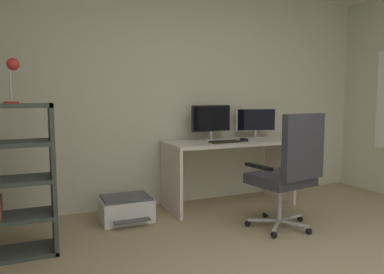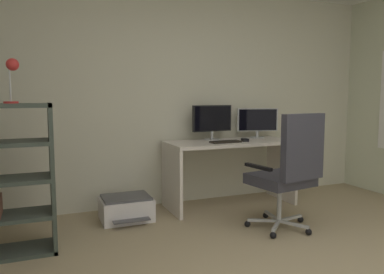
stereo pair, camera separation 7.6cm
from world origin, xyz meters
The scene contains 9 objects.
wall_back centered at (0.00, 2.71, 1.26)m, with size 4.99×0.10×2.51m, color beige.
desk centered at (0.42, 2.30, 0.55)m, with size 1.46×0.63×0.75m.
monitor_main centered at (0.27, 2.46, 0.99)m, with size 0.50×0.18×0.40m.
monitor_secondary centered at (0.88, 2.46, 0.96)m, with size 0.50×0.18×0.36m.
keyboard centered at (0.30, 2.17, 0.76)m, with size 0.34×0.13×0.02m, color black.
computer_mouse centered at (0.55, 2.19, 0.77)m, with size 0.06×0.10×0.03m, color black.
office_chair centered at (0.53, 1.33, 0.59)m, with size 0.65×0.67×1.11m.
desk_lamp centered at (-1.77, 1.74, 1.45)m, with size 0.13×0.11×0.35m.
printer centered at (-0.80, 2.23, 0.12)m, with size 0.51×0.48×0.25m.
Camera 2 is at (-1.60, -1.53, 1.27)m, focal length 35.53 mm.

